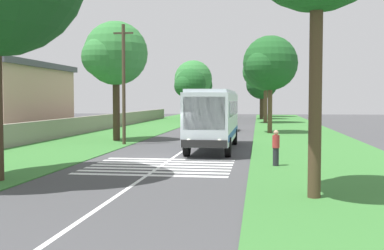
# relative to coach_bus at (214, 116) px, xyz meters

# --- Properties ---
(ground) EXTENTS (160.00, 160.00, 0.00)m
(ground) POSITION_rel_coach_bus_xyz_m (-5.05, 1.80, -2.15)
(ground) COLOR #424244
(grass_verge_left) EXTENTS (120.00, 8.00, 0.04)m
(grass_verge_left) POSITION_rel_coach_bus_xyz_m (9.95, 10.00, -2.13)
(grass_verge_left) COLOR #387533
(grass_verge_left) RESTS_ON ground
(grass_verge_right) EXTENTS (120.00, 8.00, 0.04)m
(grass_verge_right) POSITION_rel_coach_bus_xyz_m (9.95, -6.40, -2.13)
(grass_verge_right) COLOR #387533
(grass_verge_right) RESTS_ON ground
(centre_line) EXTENTS (110.00, 0.16, 0.01)m
(centre_line) POSITION_rel_coach_bus_xyz_m (9.95, 1.80, -2.14)
(centre_line) COLOR silver
(centre_line) RESTS_ON ground
(coach_bus) EXTENTS (11.16, 2.62, 3.73)m
(coach_bus) POSITION_rel_coach_bus_xyz_m (0.00, 0.00, 0.00)
(coach_bus) COLOR silver
(coach_bus) RESTS_ON ground
(zebra_crossing) EXTENTS (5.85, 6.80, 0.01)m
(zebra_crossing) POSITION_rel_coach_bus_xyz_m (-8.05, 1.80, -2.14)
(zebra_crossing) COLOR silver
(zebra_crossing) RESTS_ON ground
(trailing_car_0) EXTENTS (4.30, 1.78, 1.43)m
(trailing_car_0) POSITION_rel_coach_bus_xyz_m (18.44, 0.30, -1.48)
(trailing_car_0) COLOR #B7A893
(trailing_car_0) RESTS_ON ground
(trailing_car_1) EXTENTS (4.30, 1.78, 1.43)m
(trailing_car_1) POSITION_rel_coach_bus_xyz_m (27.90, 3.63, -1.48)
(trailing_car_1) COLOR #145933
(trailing_car_1) RESTS_ON ground
(trailing_car_2) EXTENTS (4.30, 1.78, 1.43)m
(trailing_car_2) POSITION_rel_coach_bus_xyz_m (37.69, 3.81, -1.48)
(trailing_car_2) COLOR #B7A893
(trailing_car_2) RESTS_ON ground
(trailing_minibus_0) EXTENTS (6.00, 2.14, 2.53)m
(trailing_minibus_0) POSITION_rel_coach_bus_xyz_m (47.94, 3.33, -0.60)
(trailing_minibus_0) COLOR silver
(trailing_minibus_0) RESTS_ON ground
(roadside_tree_left_1) EXTENTS (7.15, 6.27, 9.66)m
(roadside_tree_left_1) POSITION_rel_coach_bus_xyz_m (48.72, 8.15, 4.27)
(roadside_tree_left_1) COLOR #3D2D1E
(roadside_tree_left_1) RESTS_ON grass_verge_left
(roadside_tree_left_2) EXTENTS (5.38, 4.46, 8.00)m
(roadside_tree_left_2) POSITION_rel_coach_bus_xyz_m (58.97, 8.07, 3.51)
(roadside_tree_left_2) COLOR #4C3826
(roadside_tree_left_2) RESTS_ON grass_verge_left
(roadside_tree_left_3) EXTENTS (5.72, 4.84, 9.07)m
(roadside_tree_left_3) POSITION_rel_coach_bus_xyz_m (5.28, 8.09, 4.39)
(roadside_tree_left_3) COLOR #3D2D1E
(roadside_tree_left_3) RESTS_ON grass_verge_left
(roadside_tree_left_4) EXTENTS (5.24, 4.49, 7.66)m
(roadside_tree_left_4) POSITION_rel_coach_bus_xyz_m (38.49, 7.15, 3.17)
(roadside_tree_left_4) COLOR #4C3826
(roadside_tree_left_4) RESTS_ON grass_verge_left
(roadside_tree_right_0) EXTENTS (6.20, 5.00, 8.21)m
(roadside_tree_right_0) POSITION_rel_coach_bus_xyz_m (47.87, -3.14, 3.44)
(roadside_tree_right_0) COLOR #3D2D1E
(roadside_tree_right_0) RESTS_ON grass_verge_right
(roadside_tree_right_1) EXTENTS (6.01, 5.11, 9.11)m
(roadside_tree_right_1) POSITION_rel_coach_bus_xyz_m (15.45, -3.76, 4.30)
(roadside_tree_right_1) COLOR brown
(roadside_tree_right_1) RESTS_ON grass_verge_right
(roadside_tree_right_2) EXTENTS (7.07, 6.02, 10.23)m
(roadside_tree_right_2) POSITION_rel_coach_bus_xyz_m (35.23, -3.50, 4.99)
(roadside_tree_right_2) COLOR brown
(roadside_tree_right_2) RESTS_ON grass_verge_right
(roadside_tree_right_3) EXTENTS (8.03, 6.61, 11.11)m
(roadside_tree_right_3) POSITION_rel_coach_bus_xyz_m (58.91, -3.74, 5.50)
(roadside_tree_right_3) COLOR brown
(roadside_tree_right_3) RESTS_ON grass_verge_right
(utility_pole) EXTENTS (0.24, 1.40, 8.34)m
(utility_pole) POSITION_rel_coach_bus_xyz_m (2.27, 6.53, 2.21)
(utility_pole) COLOR #473828
(utility_pole) RESTS_ON grass_verge_left
(roadside_wall) EXTENTS (70.00, 0.40, 1.53)m
(roadside_wall) POSITION_rel_coach_bus_xyz_m (14.95, 13.40, -1.34)
(roadside_wall) COLOR gray
(roadside_wall) RESTS_ON grass_verge_left
(roadside_building) EXTENTS (14.14, 8.39, 6.43)m
(roadside_building) POSITION_rel_coach_bus_xyz_m (9.48, 19.68, 1.10)
(roadside_building) COLOR tan
(roadside_building) RESTS_ON ground
(pedestrian) EXTENTS (0.34, 0.34, 1.69)m
(pedestrian) POSITION_rel_coach_bus_xyz_m (-7.37, -3.62, -1.24)
(pedestrian) COLOR #26262D
(pedestrian) RESTS_ON grass_verge_right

